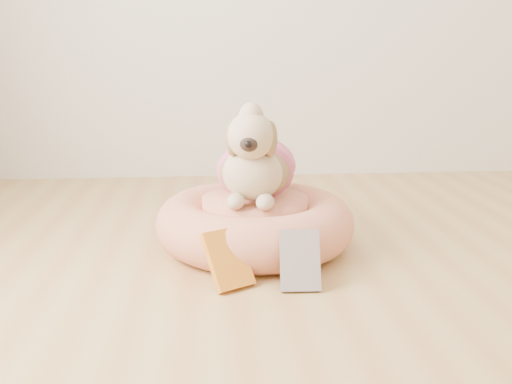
{
  "coord_description": "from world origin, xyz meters",
  "views": [
    {
      "loc": [
        -0.63,
        -0.82,
        0.67
      ],
      "look_at": [
        -0.48,
        1.03,
        0.21
      ],
      "focal_mm": 40.0,
      "sensor_mm": 36.0,
      "label": 1
    }
  ],
  "objects": [
    {
      "name": "pet_bed",
      "position": [
        -0.48,
        1.08,
        0.09
      ],
      "size": [
        0.69,
        0.69,
        0.18
      ],
      "color": "#DB7656",
      "rests_on": "floor"
    },
    {
      "name": "book_white",
      "position": [
        -0.38,
        0.71,
        0.08
      ],
      "size": [
        0.12,
        0.1,
        0.17
      ],
      "primitive_type": "cube",
      "rotation": [
        -0.44,
        0.0,
        -0.04
      ],
      "color": "white",
      "rests_on": "floor"
    },
    {
      "name": "book_yellow",
      "position": [
        -0.58,
        0.75,
        0.08
      ],
      "size": [
        0.16,
        0.16,
        0.16
      ],
      "primitive_type": "cube",
      "rotation": [
        -0.61,
        0.0,
        0.52
      ],
      "color": "gold",
      "rests_on": "floor"
    },
    {
      "name": "dog",
      "position": [
        -0.48,
        1.09,
        0.35
      ],
      "size": [
        0.4,
        0.52,
        0.34
      ],
      "primitive_type": null,
      "rotation": [
        0.0,
        0.0,
        -0.18
      ],
      "color": "brown",
      "rests_on": "pet_bed"
    }
  ]
}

